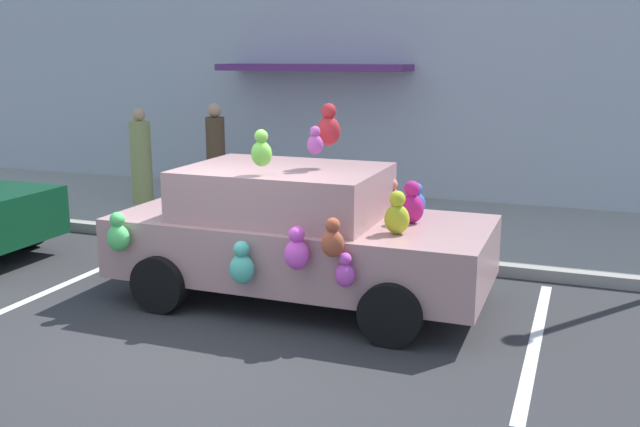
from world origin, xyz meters
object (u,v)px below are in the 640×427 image
at_px(plush_covered_car, 297,233).
at_px(pedestrian_walking_past, 141,160).
at_px(teddy_bear_on_sidewalk, 261,215).
at_px(pedestrian_near_shopfront, 216,157).

relative_size(plush_covered_car, pedestrian_walking_past, 2.48).
bearing_deg(pedestrian_walking_past, plush_covered_car, -37.70).
distance_m(plush_covered_car, pedestrian_walking_past, 5.67).
bearing_deg(plush_covered_car, pedestrian_walking_past, 142.30).
xyz_separation_m(teddy_bear_on_sidewalk, pedestrian_walking_past, (-2.97, 1.26, 0.52)).
xyz_separation_m(plush_covered_car, pedestrian_near_shopfront, (-3.16, 3.83, 0.20)).
height_order(plush_covered_car, pedestrian_walking_past, plush_covered_car).
bearing_deg(pedestrian_walking_past, teddy_bear_on_sidewalk, -22.93).
distance_m(plush_covered_car, pedestrian_near_shopfront, 4.97).
bearing_deg(teddy_bear_on_sidewalk, plush_covered_car, -55.57).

